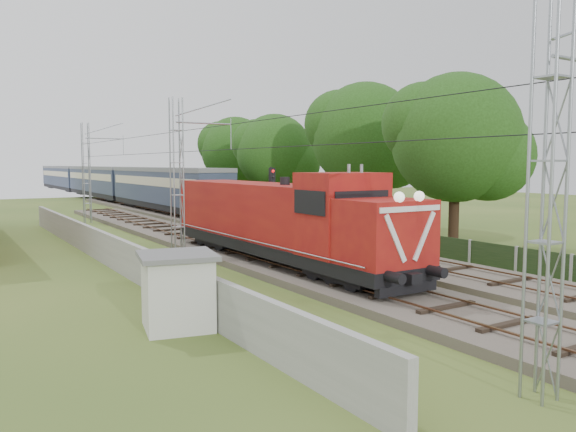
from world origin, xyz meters
TOP-DOWN VIEW (x-y plane):
  - ground at (0.00, 0.00)m, footprint 140.00×140.00m
  - track_main at (0.00, 7.00)m, footprint 4.20×70.00m
  - track_side at (5.00, 20.00)m, footprint 4.20×80.00m
  - catenary at (-2.95, 12.00)m, footprint 3.31×70.00m
  - boundary_wall at (-6.50, 12.00)m, footprint 0.25×40.00m
  - fence at (8.00, 3.00)m, footprint 0.12×32.00m
  - locomotive at (0.00, 7.11)m, footprint 2.97×16.97m
  - coach_rake at (5.00, 60.62)m, footprint 3.25×72.50m
  - signal_post at (2.73, 12.48)m, footprint 0.51×0.39m
  - relay_hut at (-7.40, 0.53)m, footprint 2.51×2.51m
  - tree_a at (11.58, 7.10)m, footprint 7.55×7.19m
  - tree_b at (13.75, 17.55)m, footprint 8.25×7.86m
  - tree_c at (12.02, 27.68)m, footprint 7.01×6.67m
  - tree_d at (13.22, 37.62)m, footprint 7.40×7.05m

SIDE VIEW (x-z plane):
  - ground at x=0.00m, z-range 0.00..0.00m
  - track_main at x=0.00m, z-range -0.04..0.41m
  - track_side at x=5.00m, z-range -0.04..0.41m
  - fence at x=8.00m, z-range 0.00..1.20m
  - boundary_wall at x=-6.50m, z-range 0.00..1.50m
  - relay_hut at x=-7.40m, z-range 0.01..2.21m
  - locomotive at x=0.00m, z-range 0.07..4.38m
  - coach_rake at x=5.00m, z-range 0.79..4.55m
  - signal_post at x=2.73m, z-range 0.86..5.43m
  - catenary at x=-2.95m, z-range 0.05..8.05m
  - tree_c at x=12.02m, z-range 1.13..10.21m
  - tree_d at x=13.22m, z-range 1.19..10.78m
  - tree_a at x=11.58m, z-range 1.21..11.00m
  - tree_b at x=13.75m, z-range 1.33..12.02m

